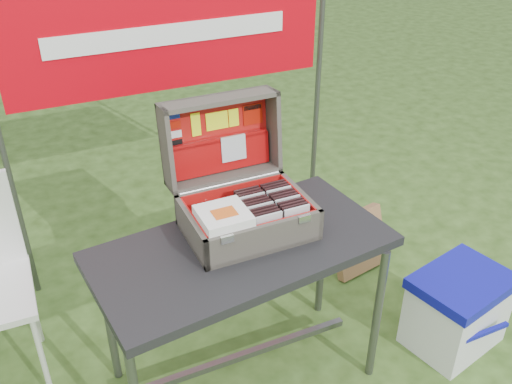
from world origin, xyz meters
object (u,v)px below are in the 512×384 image
suitcase (241,173)px  cooler (457,310)px  table (243,314)px  cardboard_box (359,242)px

suitcase → cooler: suitcase is taller
table → suitcase: suitcase is taller
suitcase → table: bearing=-113.3°
cooler → cardboard_box: (-0.10, 0.67, -0.02)m
cooler → suitcase: bearing=146.0°
table → suitcase: (0.06, 0.14, 0.60)m
table → cardboard_box: (0.90, 0.45, -0.19)m
suitcase → cooler: size_ratio=1.16×
table → cooler: size_ratio=2.64×
table → suitcase: size_ratio=2.28×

